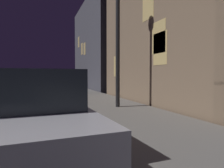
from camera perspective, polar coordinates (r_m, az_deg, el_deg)
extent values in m
cube|color=#B7B7BF|center=(3.64, -23.67, -10.18)|extent=(1.97, 4.22, 0.64)
cube|color=#1E2328|center=(3.50, -23.86, -1.08)|extent=(1.66, 2.14, 0.56)
cylinder|color=black|center=(5.01, -12.86, -9.43)|extent=(0.25, 0.67, 0.66)
cylinder|color=black|center=(2.61, -2.96, -20.55)|extent=(0.25, 0.67, 0.66)
cube|color=silver|center=(10.04, -20.94, -2.23)|extent=(2.01, 4.47, 0.64)
cube|color=#1E2328|center=(10.11, -21.00, 1.09)|extent=(1.69, 2.31, 0.56)
cylinder|color=black|center=(11.43, -25.64, -2.98)|extent=(0.25, 0.67, 0.66)
cylinder|color=black|center=(11.47, -16.59, -2.82)|extent=(0.25, 0.67, 0.66)
cylinder|color=black|center=(8.73, -26.62, -4.58)|extent=(0.25, 0.67, 0.66)
cylinder|color=black|center=(8.78, -14.77, -4.37)|extent=(0.25, 0.67, 0.66)
cube|color=navy|center=(15.71, -20.39, -0.62)|extent=(2.07, 4.26, 0.64)
cube|color=#1E2328|center=(15.71, -20.42, 1.50)|extent=(1.74, 2.01, 0.56)
cylinder|color=black|center=(17.02, -23.71, -1.26)|extent=(0.25, 0.67, 0.66)
cylinder|color=black|center=(17.07, -17.30, -1.16)|extent=(0.25, 0.67, 0.66)
cylinder|color=black|center=(14.44, -24.03, -1.88)|extent=(0.25, 0.67, 0.66)
cylinder|color=black|center=(14.49, -16.47, -1.76)|extent=(0.25, 0.67, 0.66)
cube|color=maroon|center=(21.98, -20.12, 0.19)|extent=(1.83, 4.49, 0.64)
cube|color=#1E2328|center=(21.80, -20.14, 1.70)|extent=(1.60, 2.37, 0.56)
cylinder|color=black|center=(23.41, -22.30, -0.30)|extent=(0.22, 0.66, 0.66)
cylinder|color=black|center=(23.39, -17.81, -0.24)|extent=(0.22, 0.66, 0.66)
cylinder|color=black|center=(20.64, -22.71, -0.64)|extent=(0.22, 0.66, 0.66)
cylinder|color=black|center=(20.61, -17.62, -0.57)|extent=(0.22, 0.66, 0.66)
cylinder|color=black|center=(7.86, 1.62, 10.42)|extent=(0.16, 0.16, 4.60)
cube|color=#F2D17F|center=(7.96, 13.09, 12.68)|extent=(0.06, 0.90, 1.20)
cube|color=#F2D17F|center=(9.00, 10.19, 21.00)|extent=(0.06, 0.90, 1.20)
cube|color=#F2D17F|center=(7.81, 13.45, 9.63)|extent=(0.06, 0.90, 1.20)
cube|color=#F2D17F|center=(11.82, 1.40, 5.03)|extent=(0.06, 0.90, 1.20)
cube|color=#4C4C56|center=(21.97, 2.83, 10.21)|extent=(8.12, 11.62, 8.70)
cube|color=#F2D17F|center=(20.67, -7.65, 9.76)|extent=(0.06, 0.90, 1.20)
cube|color=#F2D17F|center=(24.01, -9.29, 11.51)|extent=(0.06, 0.90, 1.20)
cube|color=#F2D17F|center=(21.99, -8.37, 9.72)|extent=(0.06, 0.90, 1.20)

